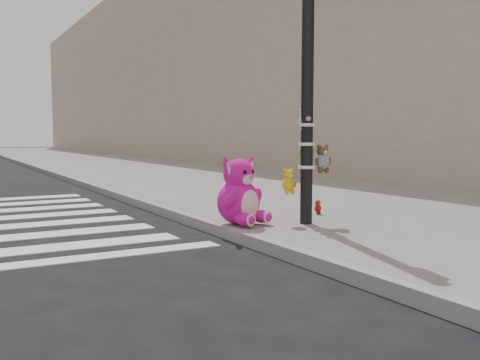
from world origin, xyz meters
TOP-DOWN VIEW (x-y plane):
  - ground at (0.00, 0.00)m, footprint 120.00×120.00m
  - sidewalk_near at (5.00, 10.00)m, footprint 7.00×80.00m
  - curb_edge at (1.55, 10.00)m, footprint 0.12×80.00m
  - bld_near at (10.50, 20.00)m, footprint 5.00×60.00m
  - signal_pole at (2.62, 1.81)m, footprint 0.67×0.49m
  - pink_bunny at (1.81, 2.17)m, footprint 0.73×0.80m
  - red_teddy at (3.26, 2.40)m, footprint 0.17×0.15m

SIDE VIEW (x-z plane):
  - ground at x=0.00m, z-range 0.00..0.00m
  - sidewalk_near at x=5.00m, z-range 0.00..0.14m
  - curb_edge at x=1.55m, z-range -0.01..0.15m
  - red_teddy at x=3.26m, z-range 0.14..0.35m
  - pink_bunny at x=1.81m, z-range 0.06..0.97m
  - signal_pole at x=2.62m, z-range -0.16..3.84m
  - bld_near at x=10.50m, z-range 0.00..10.00m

